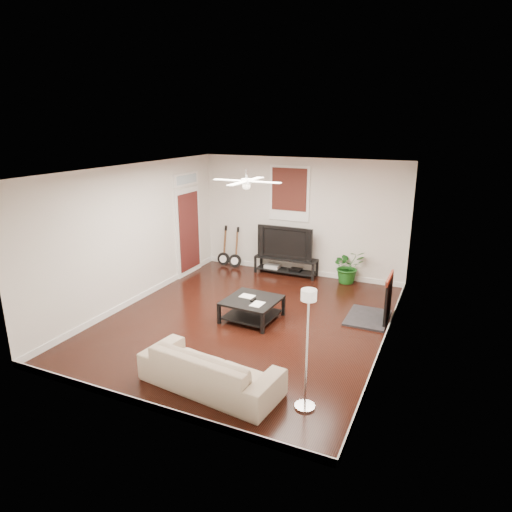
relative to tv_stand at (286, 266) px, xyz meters
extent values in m
cube|color=black|center=(0.28, -2.78, -0.21)|extent=(5.00, 6.00, 0.01)
cube|color=white|center=(0.28, -2.78, 2.59)|extent=(5.00, 6.00, 0.01)
cube|color=silver|center=(0.28, 0.22, 1.19)|extent=(5.00, 0.01, 2.80)
cube|color=silver|center=(0.28, -5.78, 1.19)|extent=(5.00, 0.01, 2.80)
cube|color=silver|center=(-2.22, -2.78, 1.19)|extent=(0.01, 6.00, 2.80)
cube|color=silver|center=(2.78, -2.78, 1.19)|extent=(0.01, 6.00, 2.80)
cube|color=#B04E38|center=(2.77, -1.78, 1.19)|extent=(0.02, 2.20, 2.80)
cube|color=black|center=(2.48, -1.78, 0.25)|extent=(0.80, 1.10, 0.92)
cube|color=#3E1A10|center=(-0.02, 0.19, 1.74)|extent=(1.00, 0.06, 1.30)
cube|color=white|center=(-2.18, -0.88, 1.04)|extent=(0.08, 1.00, 2.50)
cube|color=black|center=(0.00, 0.00, 0.00)|extent=(1.53, 0.41, 0.43)
imported|color=black|center=(0.00, 0.02, 0.61)|extent=(1.37, 0.18, 0.79)
cube|color=black|center=(0.34, -2.70, -0.01)|extent=(1.00, 1.00, 0.40)
imported|color=#C6AD95|center=(0.77, -4.99, 0.08)|extent=(2.10, 1.03, 0.59)
imported|color=#1A5C1A|center=(1.51, 0.04, 0.18)|extent=(0.93, 0.91, 0.79)
camera|label=1|loc=(3.60, -9.71, 3.35)|focal=31.30mm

